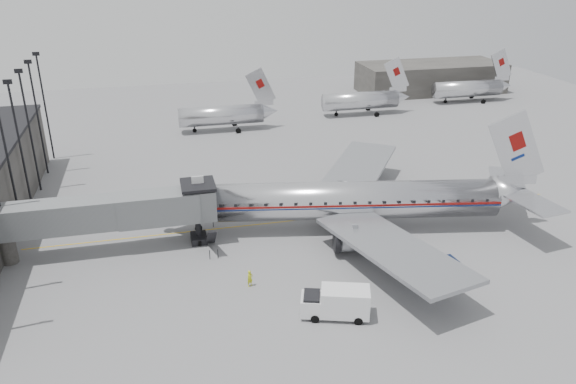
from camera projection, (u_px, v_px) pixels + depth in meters
name	position (u px, v px, depth m)	size (l,w,h in m)	color
ground	(294.00, 247.00, 57.18)	(160.00, 160.00, 0.00)	slate
hangar	(430.00, 77.00, 119.20)	(30.00, 12.00, 6.00)	#363431
apron_line	(307.00, 219.00, 63.18)	(0.15, 60.00, 0.01)	gold
jet_bridge	(121.00, 212.00, 55.22)	(21.00, 6.20, 7.10)	slate
floodlight_masts	(14.00, 150.00, 59.56)	(0.90, 42.25, 15.25)	black
distant_aircraft_near	(222.00, 115.00, 93.20)	(16.39, 3.20, 10.26)	silver
distant_aircraft_mid	(361.00, 100.00, 102.35)	(16.39, 3.20, 10.26)	silver
distant_aircraft_far	(468.00, 88.00, 111.07)	(16.39, 3.20, 10.26)	silver
airliner	(349.00, 200.00, 59.88)	(41.01, 37.66, 13.08)	silver
service_van	(336.00, 302.00, 45.90)	(5.98, 3.76, 2.63)	white
baggage_cart_navy	(444.00, 268.00, 51.75)	(2.40, 1.93, 1.76)	black
baggage_cart_white	(423.00, 268.00, 51.90)	(2.20, 1.85, 1.51)	white
ramp_worker	(250.00, 278.00, 50.32)	(0.57, 0.38, 1.57)	#C3CE18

